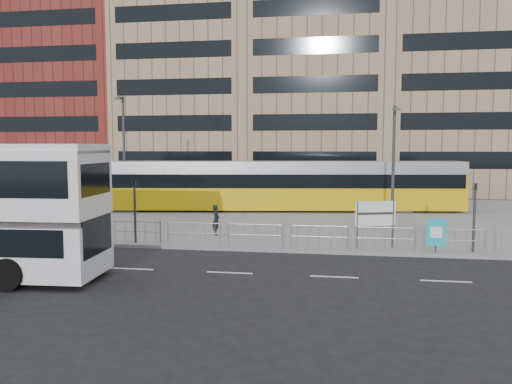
# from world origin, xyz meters

# --- Properties ---
(ground) EXTENTS (120.00, 120.00, 0.00)m
(ground) POSITION_xyz_m (0.00, 0.00, 0.00)
(ground) COLOR black
(ground) RESTS_ON ground
(plaza) EXTENTS (64.00, 24.00, 0.15)m
(plaza) POSITION_xyz_m (0.00, 12.00, 0.07)
(plaza) COLOR gray
(plaza) RESTS_ON ground
(kerb) EXTENTS (64.00, 0.25, 0.17)m
(kerb) POSITION_xyz_m (0.00, 0.05, 0.07)
(kerb) COLOR gray
(kerb) RESTS_ON ground
(building_row) EXTENTS (70.40, 18.40, 31.20)m
(building_row) POSITION_xyz_m (1.55, 34.27, 12.91)
(building_row) COLOR maroon
(building_row) RESTS_ON ground
(pedestrian_barrier) EXTENTS (32.07, 0.07, 1.10)m
(pedestrian_barrier) POSITION_xyz_m (2.00, 0.50, 0.98)
(pedestrian_barrier) COLOR #999CA2
(pedestrian_barrier) RESTS_ON plaza
(road_markings) EXTENTS (62.00, 0.12, 0.01)m
(road_markings) POSITION_xyz_m (1.00, -4.00, 0.01)
(road_markings) COLOR white
(road_markings) RESTS_ON ground
(tram) EXTENTS (31.00, 7.00, 3.64)m
(tram) POSITION_xyz_m (-0.16, 13.62, 1.98)
(tram) COLOR #CEA30B
(tram) RESTS_ON plaza
(station_sign) EXTENTS (1.87, 0.58, 2.20)m
(station_sign) POSITION_xyz_m (7.86, 0.98, 1.68)
(station_sign) COLOR #2D2D30
(station_sign) RESTS_ON plaza
(ad_panel) EXTENTS (0.81, 0.20, 1.52)m
(ad_panel) POSITION_xyz_m (10.47, 0.40, 1.04)
(ad_panel) COLOR #2D2D30
(ad_panel) RESTS_ON plaza
(pedestrian) EXTENTS (0.47, 0.64, 1.63)m
(pedestrian) POSITION_xyz_m (-0.25, 3.20, 0.96)
(pedestrian) COLOR black
(pedestrian) RESTS_ON plaza
(traffic_light_west) EXTENTS (0.19, 0.22, 3.10)m
(traffic_light_west) POSITION_xyz_m (-3.68, 0.50, 2.12)
(traffic_light_west) COLOR #2D2D30
(traffic_light_west) RESTS_ON plaza
(traffic_light_east) EXTENTS (0.18, 0.21, 3.10)m
(traffic_light_east) POSITION_xyz_m (12.16, 0.77, 2.12)
(traffic_light_east) COLOR #2D2D30
(traffic_light_east) RESTS_ON plaza
(lamp_post_west) EXTENTS (0.45, 1.04, 8.33)m
(lamp_post_west) POSITION_xyz_m (-8.92, 11.30, 4.69)
(lamp_post_west) COLOR #2D2D30
(lamp_post_west) RESTS_ON plaza
(lamp_post_east) EXTENTS (0.45, 1.04, 7.12)m
(lamp_post_east) POSITION_xyz_m (9.40, 7.71, 4.07)
(lamp_post_east) COLOR #2D2D30
(lamp_post_east) RESTS_ON plaza
(bare_tree) EXTENTS (3.96, 3.96, 6.86)m
(bare_tree) POSITION_xyz_m (-16.47, 8.60, 5.18)
(bare_tree) COLOR #32231B
(bare_tree) RESTS_ON plaza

